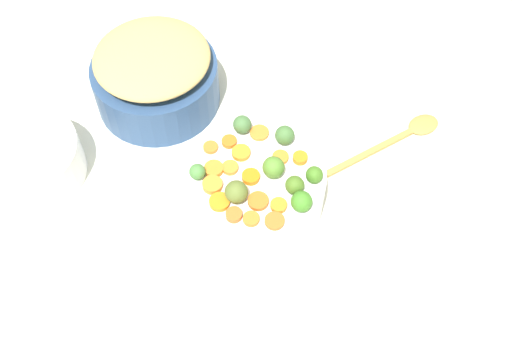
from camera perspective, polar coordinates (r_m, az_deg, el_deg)
The scene contains 30 objects.
tabletop at distance 1.24m, azimuth -1.22°, elevation -4.03°, with size 2.40×2.40×0.02m, color silver.
serving_bowl_carrots at distance 1.20m, azimuth 0.00°, elevation -1.72°, with size 0.26×0.26×0.11m, color white.
metal_pot at distance 1.38m, azimuth -9.13°, elevation 7.92°, with size 0.27×0.27×0.11m, color navy.
stuffing_mound at distance 1.33m, azimuth -9.58°, elevation 10.22°, with size 0.25×0.25×0.05m, color tan.
carrot_slice_0 at distance 1.13m, azimuth -4.02°, elevation -1.32°, with size 0.04×0.04×0.01m, color orange.
carrot_slice_1 at distance 1.11m, azimuth 2.10°, elevation -3.23°, with size 0.03×0.03×0.01m, color orange.
carrot_slice_2 at distance 1.10m, azimuth 1.72°, elevation -4.66°, with size 0.04×0.04×0.01m, color orange.
carrot_slice_3 at distance 1.17m, azimuth -1.38°, elevation 1.65°, with size 0.04×0.04×0.01m, color orange.
carrot_slice_4 at distance 1.19m, azimuth -2.48°, elevation 2.68°, with size 0.03×0.03×0.01m, color orange.
carrot_slice_5 at distance 1.11m, azimuth 0.20°, elevation -2.83°, with size 0.04×0.04×0.01m, color orange.
carrot_slice_6 at distance 1.17m, azimuth 2.26°, elevation 1.22°, with size 0.03×0.03×0.01m, color orange.
carrot_slice_7 at distance 1.14m, azimuth -0.38°, elevation -0.75°, with size 0.03×0.03×0.01m, color orange.
carrot_slice_8 at distance 1.12m, azimuth -3.37°, elevation -2.90°, with size 0.04×0.04×0.01m, color orange.
carrot_slice_9 at distance 1.10m, azimuth -2.04°, elevation -4.09°, with size 0.03×0.03×0.01m, color orange.
carrot_slice_10 at distance 1.17m, azimuth 4.10°, elevation 1.13°, with size 0.03×0.03×0.01m, color orange.
carrot_slice_11 at distance 1.19m, azimuth -4.19°, elevation 2.14°, with size 0.03×0.03×0.01m, color orange.
carrot_slice_12 at distance 1.21m, azimuth 0.32°, elevation 3.49°, with size 0.04×0.04×0.01m, color orange.
carrot_slice_13 at distance 1.16m, azimuth -2.39°, elevation 0.26°, with size 0.03×0.03×0.01m, color orange.
carrot_slice_14 at distance 1.15m, azimuth -3.90°, elevation 0.15°, with size 0.04×0.04×0.01m, color orange.
carrot_slice_15 at distance 1.10m, azimuth -0.44°, elevation -4.47°, with size 0.03×0.03×0.01m, color orange.
brussels_sprout_0 at distance 1.18m, azimuth 2.66°, elevation 3.27°, with size 0.04×0.04×0.04m, color #46733A.
brussels_sprout_1 at distance 1.11m, azimuth -1.82°, elevation -1.99°, with size 0.04×0.04×0.04m, color olive.
brussels_sprout_2 at distance 1.14m, azimuth -5.41°, elevation -0.12°, with size 0.03×0.03×0.03m, color #4C8641.
brussels_sprout_3 at distance 1.14m, azimuth 1.62°, elevation 0.30°, with size 0.04×0.04×0.04m, color #558830.
brussels_sprout_4 at distance 1.14m, azimuth 5.39°, elevation -0.39°, with size 0.03×0.03×0.03m, color #447824.
brussels_sprout_5 at distance 1.10m, azimuth 4.22°, elevation -2.86°, with size 0.04×0.04×0.04m, color #428728.
brussels_sprout_6 at distance 1.20m, azimuth -1.28°, elevation 4.25°, with size 0.04×0.04×0.04m, color #46733F.
brussels_sprout_7 at distance 1.12m, azimuth 3.58°, elevation -1.35°, with size 0.03×0.03×0.03m, color #4A7324.
wooden_spoon at distance 1.37m, azimuth 13.52°, elevation 3.26°, with size 0.29×0.06×0.01m.
casserole_dish at distance 1.33m, azimuth -20.39°, elevation 0.80°, with size 0.22×0.22×0.09m, color white.
Camera 1 is at (-0.24, -0.58, 1.08)m, focal length 43.47 mm.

